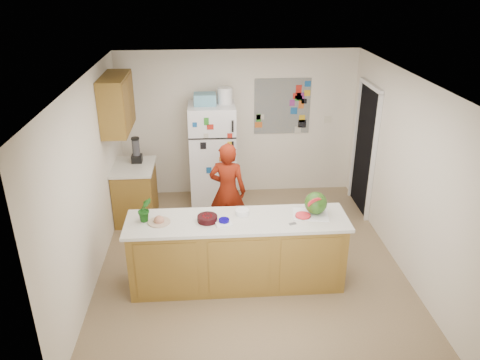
{
  "coord_description": "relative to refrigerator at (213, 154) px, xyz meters",
  "views": [
    {
      "loc": [
        -0.52,
        -5.41,
        3.65
      ],
      "look_at": [
        -0.12,
        0.2,
        1.12
      ],
      "focal_mm": 35.0,
      "sensor_mm": 36.0,
      "label": 1
    }
  ],
  "objects": [
    {
      "name": "ceiling",
      "position": [
        0.45,
        -1.88,
        1.66
      ],
      "size": [
        4.0,
        4.5,
        0.02
      ],
      "primitive_type": "cube",
      "color": "white",
      "rests_on": "wall_back"
    },
    {
      "name": "refrigerator",
      "position": [
        0.0,
        0.0,
        0.0
      ],
      "size": [
        0.75,
        0.7,
        1.7
      ],
      "primitive_type": "cube",
      "color": "silver",
      "rests_on": "floor"
    },
    {
      "name": "peninsula_top",
      "position": [
        0.25,
        -2.38,
        0.05
      ],
      "size": [
        2.68,
        0.7,
        0.04
      ],
      "primitive_type": "cube",
      "color": "silver",
      "rests_on": "peninsula_base"
    },
    {
      "name": "wall_right",
      "position": [
        2.46,
        -1.88,
        0.4
      ],
      "size": [
        0.02,
        4.5,
        2.5
      ],
      "primitive_type": "cube",
      "color": "beige",
      "rests_on": "ground"
    },
    {
      "name": "cherry_bowl",
      "position": [
        -0.11,
        -2.39,
        0.11
      ],
      "size": [
        0.26,
        0.26,
        0.07
      ],
      "primitive_type": "cylinder",
      "rotation": [
        0.0,
        0.0,
        0.09
      ],
      "color": "black",
      "rests_on": "peninsula_top"
    },
    {
      "name": "paper_towel",
      "position": [
        0.08,
        -2.47,
        0.08
      ],
      "size": [
        0.22,
        0.2,
        0.02
      ],
      "primitive_type": "cube",
      "rotation": [
        0.0,
        0.0,
        0.19
      ],
      "color": "silver",
      "rests_on": "peninsula_top"
    },
    {
      "name": "fridge_top_bin",
      "position": [
        -0.1,
        0.0,
        0.94
      ],
      "size": [
        0.35,
        0.28,
        0.18
      ],
      "primitive_type": "cube",
      "color": "#5999B2",
      "rests_on": "refrigerator"
    },
    {
      "name": "person",
      "position": [
        0.19,
        -1.19,
        -0.12
      ],
      "size": [
        0.6,
        0.47,
        1.47
      ],
      "primitive_type": "imported",
      "rotation": [
        0.0,
        0.0,
        2.9
      ],
      "color": "maroon",
      "rests_on": "floor"
    },
    {
      "name": "cobalt_bowl",
      "position": [
        0.09,
        -2.45,
        0.1
      ],
      "size": [
        0.16,
        0.16,
        0.05
      ],
      "primitive_type": "cylinder",
      "rotation": [
        0.0,
        0.0,
        0.3
      ],
      "color": "#08006C",
      "rests_on": "peninsula_top"
    },
    {
      "name": "peninsula_base",
      "position": [
        0.25,
        -2.38,
        -0.41
      ],
      "size": [
        2.6,
        0.62,
        0.88
      ],
      "primitive_type": "cube",
      "color": "brown",
      "rests_on": "floor"
    },
    {
      "name": "potted_plant",
      "position": [
        -0.84,
        -2.33,
        0.22
      ],
      "size": [
        0.2,
        0.18,
        0.31
      ],
      "primitive_type": "imported",
      "rotation": [
        0.0,
        0.0,
        0.32
      ],
      "color": "#0B3C10",
      "rests_on": "peninsula_top"
    },
    {
      "name": "floor",
      "position": [
        0.45,
        -1.88,
        -0.86
      ],
      "size": [
        4.0,
        4.5,
        0.02
      ],
      "primitive_type": "cube",
      "color": "brown",
      "rests_on": "ground"
    },
    {
      "name": "photo_collage",
      "position": [
        1.2,
        0.36,
        0.7
      ],
      "size": [
        0.95,
        0.01,
        0.95
      ],
      "primitive_type": "cube",
      "color": "slate",
      "rests_on": "wall_back"
    },
    {
      "name": "upper_cabinets",
      "position": [
        -1.37,
        -0.58,
        1.05
      ],
      "size": [
        0.35,
        1.0,
        0.8
      ],
      "primitive_type": "cube",
      "color": "brown",
      "rests_on": "wall_left"
    },
    {
      "name": "doorway",
      "position": [
        2.44,
        -0.43,
        0.17
      ],
      "size": [
        0.03,
        0.85,
        2.04
      ],
      "primitive_type": "cube",
      "color": "black",
      "rests_on": "ground"
    },
    {
      "name": "white_bowl",
      "position": [
        0.32,
        -2.25,
        0.1
      ],
      "size": [
        0.19,
        0.19,
        0.06
      ],
      "primitive_type": "cylinder",
      "rotation": [
        0.0,
        0.0,
        -0.15
      ],
      "color": "silver",
      "rests_on": "peninsula_top"
    },
    {
      "name": "watermelon_slice",
      "position": [
        1.05,
        -2.38,
        0.09
      ],
      "size": [
        0.18,
        0.18,
        0.02
      ],
      "primitive_type": "cylinder",
      "color": "red",
      "rests_on": "cutting_board"
    },
    {
      "name": "cutting_board",
      "position": [
        1.15,
        -2.33,
        0.08
      ],
      "size": [
        0.47,
        0.38,
        0.01
      ],
      "primitive_type": "cube",
      "rotation": [
        0.0,
        0.0,
        -0.15
      ],
      "color": "silver",
      "rests_on": "peninsula_top"
    },
    {
      "name": "wall_back",
      "position": [
        0.45,
        0.38,
        0.4
      ],
      "size": [
        4.0,
        0.02,
        2.5
      ],
      "primitive_type": "cube",
      "color": "beige",
      "rests_on": "ground"
    },
    {
      "name": "watermelon",
      "position": [
        1.21,
        -2.31,
        0.22
      ],
      "size": [
        0.27,
        0.27,
        0.27
      ],
      "primitive_type": "sphere",
      "color": "#226013",
      "rests_on": "cutting_board"
    },
    {
      "name": "side_counter_base",
      "position": [
        -1.24,
        -0.53,
        -0.42
      ],
      "size": [
        0.6,
        0.8,
        0.86
      ],
      "primitive_type": "cube",
      "color": "brown",
      "rests_on": "floor"
    },
    {
      "name": "plate",
      "position": [
        -0.68,
        -2.39,
        0.08
      ],
      "size": [
        0.35,
        0.35,
        0.02
      ],
      "primitive_type": "cylinder",
      "rotation": [
        0.0,
        0.0,
        0.43
      ],
      "color": "#BDB095",
      "rests_on": "peninsula_top"
    },
    {
      "name": "keys",
      "position": [
        0.89,
        -2.54,
        0.08
      ],
      "size": [
        0.09,
        0.06,
        0.01
      ],
      "primitive_type": "cube",
      "rotation": [
        0.0,
        0.0,
        0.27
      ],
      "color": "slate",
      "rests_on": "peninsula_top"
    },
    {
      "name": "wall_left",
      "position": [
        -1.56,
        -1.88,
        0.4
      ],
      "size": [
        0.02,
        4.5,
        2.5
      ],
      "primitive_type": "cube",
      "color": "beige",
      "rests_on": "ground"
    },
    {
      "name": "blender_appliance",
      "position": [
        -1.19,
        -0.38,
        0.24
      ],
      "size": [
        0.12,
        0.12,
        0.38
      ],
      "primitive_type": "cylinder",
      "color": "black",
      "rests_on": "side_counter_top"
    },
    {
      "name": "side_counter_top",
      "position": [
        -1.24,
        -0.53,
        0.03
      ],
      "size": [
        0.64,
        0.84,
        0.04
      ],
      "primitive_type": "cube",
      "color": "silver",
      "rests_on": "side_counter_base"
    }
  ]
}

